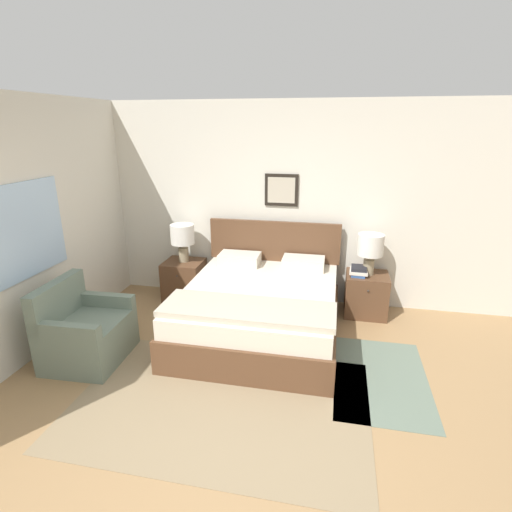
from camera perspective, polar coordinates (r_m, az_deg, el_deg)
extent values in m
plane|color=#99754C|center=(3.30, -5.10, -26.18)|extent=(16.00, 16.00, 0.00)
cube|color=beige|center=(5.26, 3.48, 7.29)|extent=(6.91, 0.06, 2.60)
cube|color=black|center=(5.18, 3.65, 9.38)|extent=(0.43, 0.02, 0.41)
cube|color=#B2A893|center=(5.17, 3.63, 9.36)|extent=(0.35, 0.00, 0.33)
cube|color=beige|center=(4.84, -27.25, 4.31)|extent=(0.06, 5.24, 2.60)
cube|color=#9EBCDB|center=(4.32, -32.37, 2.19)|extent=(0.02, 1.57, 0.93)
cube|color=#897556|center=(3.71, -5.07, -20.15)|extent=(2.53, 1.69, 0.01)
cube|color=slate|center=(4.16, 17.36, -16.24)|extent=(0.87, 1.38, 0.01)
cube|color=brown|center=(4.64, 0.54, -9.51)|extent=(1.72, 2.00, 0.28)
cube|color=brown|center=(3.73, -2.42, -13.88)|extent=(1.72, 0.06, 0.08)
cube|color=beige|center=(4.51, 0.55, -6.30)|extent=(1.65, 1.92, 0.29)
cube|color=brown|center=(5.26, 2.60, 2.13)|extent=(1.72, 0.06, 0.53)
cube|color=#B2A893|center=(3.89, -1.22, -7.68)|extent=(1.69, 0.56, 0.06)
cube|color=beige|center=(5.18, -2.36, -0.40)|extent=(0.52, 0.32, 0.14)
cube|color=beige|center=(5.06, 6.78, -1.01)|extent=(0.52, 0.32, 0.14)
cube|color=slate|center=(4.49, -22.73, -10.96)|extent=(0.72, 0.82, 0.44)
cube|color=slate|center=(4.47, -26.53, -5.72)|extent=(0.15, 0.79, 0.39)
cube|color=slate|center=(4.62, -20.96, -5.86)|extent=(0.70, 0.13, 0.14)
cube|color=slate|center=(4.11, -25.73, -9.62)|extent=(0.70, 0.13, 0.14)
cube|color=brown|center=(5.58, -10.20, -3.38)|extent=(0.51, 0.46, 0.53)
sphere|color=#332D28|center=(5.32, -11.24, -2.83)|extent=(0.02, 0.02, 0.02)
cube|color=brown|center=(5.23, 15.43, -5.30)|extent=(0.51, 0.46, 0.53)
sphere|color=#332D28|center=(4.95, 15.72, -4.83)|extent=(0.02, 0.02, 0.02)
cylinder|color=gray|center=(5.47, -10.30, 0.20)|extent=(0.13, 0.13, 0.19)
cylinder|color=gray|center=(5.43, -10.38, 1.46)|extent=(0.02, 0.02, 0.06)
cylinder|color=silver|center=(5.39, -10.47, 3.09)|extent=(0.31, 0.31, 0.26)
cylinder|color=gray|center=(5.11, 15.77, -1.51)|extent=(0.13, 0.13, 0.19)
cylinder|color=gray|center=(5.07, 15.89, -0.17)|extent=(0.02, 0.02, 0.06)
cylinder|color=silver|center=(5.03, 16.05, 1.56)|extent=(0.31, 0.31, 0.26)
cube|color=#335693|center=(5.07, 14.43, -2.49)|extent=(0.19, 0.24, 0.03)
cube|color=silver|center=(5.06, 14.46, -2.11)|extent=(0.23, 0.25, 0.04)
cube|color=#232328|center=(5.05, 14.49, -1.69)|extent=(0.19, 0.21, 0.04)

